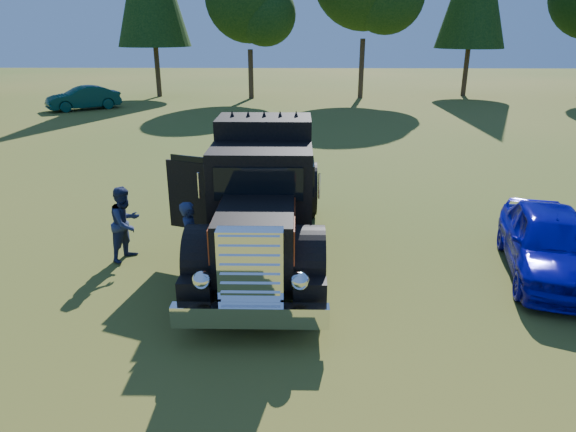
# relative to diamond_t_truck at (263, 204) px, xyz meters

# --- Properties ---
(ground) EXTENTS (120.00, 120.00, 0.00)m
(ground) POSITION_rel_diamond_t_truck_xyz_m (1.35, -1.74, -1.28)
(ground) COLOR #2F5218
(ground) RESTS_ON ground
(diamond_t_truck) EXTENTS (3.32, 7.16, 3.00)m
(diamond_t_truck) POSITION_rel_diamond_t_truck_xyz_m (0.00, 0.00, 0.00)
(diamond_t_truck) COLOR black
(diamond_t_truck) RESTS_ON ground
(hotrod_coupe) EXTENTS (2.56, 4.45, 1.89)m
(hotrod_coupe) POSITION_rel_diamond_t_truck_xyz_m (5.93, -0.64, -0.57)
(hotrod_coupe) COLOR #070F9A
(hotrod_coupe) RESTS_ON ground
(spectator_near) EXTENTS (0.39, 0.59, 1.62)m
(spectator_near) POSITION_rel_diamond_t_truck_xyz_m (-1.39, -0.89, -0.47)
(spectator_near) COLOR #1A273C
(spectator_near) RESTS_ON ground
(spectator_far) EXTENTS (0.89, 0.99, 1.66)m
(spectator_far) POSITION_rel_diamond_t_truck_xyz_m (-2.99, -0.02, -0.45)
(spectator_far) COLOR #1E2D47
(spectator_far) RESTS_ON ground
(distant_teal_car) EXTENTS (4.42, 3.74, 1.43)m
(distant_teal_car) POSITION_rel_diamond_t_truck_xyz_m (-12.71, 22.09, -0.56)
(distant_teal_car) COLOR #0A3D3D
(distant_teal_car) RESTS_ON ground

